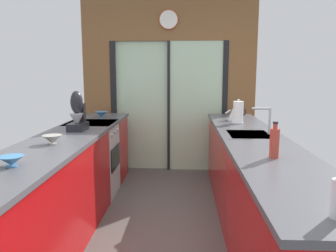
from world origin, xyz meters
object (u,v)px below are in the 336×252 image
object	(u,v)px
mixing_bowl_near	(11,161)
stand_mixer	(78,115)
soap_bottle_far	(274,142)
mixing_bowl_far	(101,114)
oven_range	(92,159)
paper_towel_roll	(238,112)
kettle	(235,112)
mixing_bowl_mid	(52,139)

from	to	relation	value
mixing_bowl_near	stand_mixer	xyz separation A→B (m)	(0.00, 1.39, 0.12)
mixing_bowl_near	soap_bottle_far	bearing A→B (deg)	9.98
mixing_bowl_far	stand_mixer	xyz separation A→B (m)	(0.00, -1.02, 0.12)
mixing_bowl_near	mixing_bowl_far	xyz separation A→B (m)	(0.00, 2.40, 0.01)
oven_range	mixing_bowl_far	size ratio (longest dim) A/B	5.09
soap_bottle_far	paper_towel_roll	xyz separation A→B (m)	(-0.00, 1.65, 0.02)
stand_mixer	paper_towel_roll	xyz separation A→B (m)	(1.78, 0.57, -0.03)
kettle	stand_mixer	bearing A→B (deg)	-154.27
mixing_bowl_far	paper_towel_roll	world-z (taller)	paper_towel_roll
kettle	paper_towel_roll	bearing A→B (deg)	-90.44
stand_mixer	paper_towel_roll	size ratio (longest dim) A/B	1.42
soap_bottle_far	paper_towel_roll	distance (m)	1.65
mixing_bowl_near	soap_bottle_far	distance (m)	1.81
mixing_bowl_mid	mixing_bowl_far	size ratio (longest dim) A/B	0.93
mixing_bowl_far	kettle	world-z (taller)	kettle
mixing_bowl_mid	mixing_bowl_far	xyz separation A→B (m)	(0.00, 1.72, 0.00)
kettle	mixing_bowl_near	bearing A→B (deg)	-128.42
paper_towel_roll	oven_range	bearing A→B (deg)	-179.72
mixing_bowl_mid	kettle	xyz separation A→B (m)	(1.78, 1.56, 0.06)
soap_bottle_far	mixing_bowl_mid	bearing A→B (deg)	168.17
paper_towel_roll	stand_mixer	bearing A→B (deg)	-162.17
mixing_bowl_near	mixing_bowl_far	size ratio (longest dim) A/B	0.91
mixing_bowl_far	kettle	xyz separation A→B (m)	(1.78, -0.16, 0.06)
kettle	soap_bottle_far	distance (m)	1.93
oven_range	mixing_bowl_near	distance (m)	2.02
mixing_bowl_far	mixing_bowl_near	bearing A→B (deg)	-90.00
kettle	soap_bottle_far	xyz separation A→B (m)	(-0.00, -1.93, 0.01)
mixing_bowl_near	kettle	distance (m)	2.87
mixing_bowl_far	stand_mixer	size ratio (longest dim) A/B	0.43
mixing_bowl_far	oven_range	bearing A→B (deg)	-92.33
kettle	oven_range	bearing A→B (deg)	-170.70
mixing_bowl_far	stand_mixer	distance (m)	1.02
paper_towel_roll	mixing_bowl_mid	bearing A→B (deg)	-144.39
mixing_bowl_near	kettle	world-z (taller)	kettle
mixing_bowl_near	mixing_bowl_far	distance (m)	2.40
oven_range	stand_mixer	bearing A→B (deg)	-88.13
oven_range	mixing_bowl_far	bearing A→B (deg)	87.67
stand_mixer	paper_towel_roll	bearing A→B (deg)	17.83
mixing_bowl_far	kettle	bearing A→B (deg)	-5.05
mixing_bowl_far	stand_mixer	bearing A→B (deg)	-90.00
mixing_bowl_near	stand_mixer	size ratio (longest dim) A/B	0.39
oven_range	kettle	distance (m)	1.91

